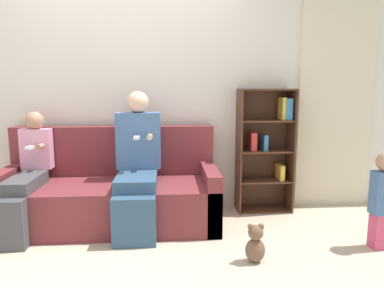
# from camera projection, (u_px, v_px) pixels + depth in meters

# --- Properties ---
(ground_plane) EXTENTS (14.00, 14.00, 0.00)m
(ground_plane) POSITION_uv_depth(u_px,v_px,m) (114.00, 246.00, 2.84)
(ground_plane) COLOR beige
(back_wall) EXTENTS (10.00, 0.06, 2.55)m
(back_wall) POSITION_uv_depth(u_px,v_px,m) (124.00, 91.00, 3.59)
(back_wall) COLOR silver
(back_wall) RESTS_ON ground_plane
(curtain_panel) EXTENTS (0.82, 0.04, 2.32)m
(curtain_panel) POSITION_uv_depth(u_px,v_px,m) (335.00, 102.00, 3.71)
(curtain_panel) COLOR beige
(curtain_panel) RESTS_ON ground_plane
(couch) EXTENTS (2.03, 0.83, 0.92)m
(couch) POSITION_uv_depth(u_px,v_px,m) (111.00, 194.00, 3.31)
(couch) COLOR maroon
(couch) RESTS_ON ground_plane
(adult_seated) EXTENTS (0.42, 0.78, 1.27)m
(adult_seated) POSITION_uv_depth(u_px,v_px,m) (137.00, 159.00, 3.17)
(adult_seated) COLOR #335170
(adult_seated) RESTS_ON ground_plane
(child_seated) EXTENTS (0.28, 0.79, 1.08)m
(child_seated) POSITION_uv_depth(u_px,v_px,m) (27.00, 174.00, 3.07)
(child_seated) COLOR #47474C
(child_seated) RESTS_ON ground_plane
(toddler_standing) EXTENTS (0.20, 0.17, 0.80)m
(toddler_standing) POSITION_uv_depth(u_px,v_px,m) (384.00, 196.00, 2.75)
(toddler_standing) COLOR #DB4C75
(toddler_standing) RESTS_ON ground_plane
(bookshelf) EXTENTS (0.57, 0.29, 1.30)m
(bookshelf) POSITION_uv_depth(u_px,v_px,m) (266.00, 146.00, 3.64)
(bookshelf) COLOR #4C2D1E
(bookshelf) RESTS_ON ground_plane
(teddy_bear) EXTENTS (0.15, 0.12, 0.30)m
(teddy_bear) POSITION_uv_depth(u_px,v_px,m) (255.00, 244.00, 2.56)
(teddy_bear) COLOR brown
(teddy_bear) RESTS_ON ground_plane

